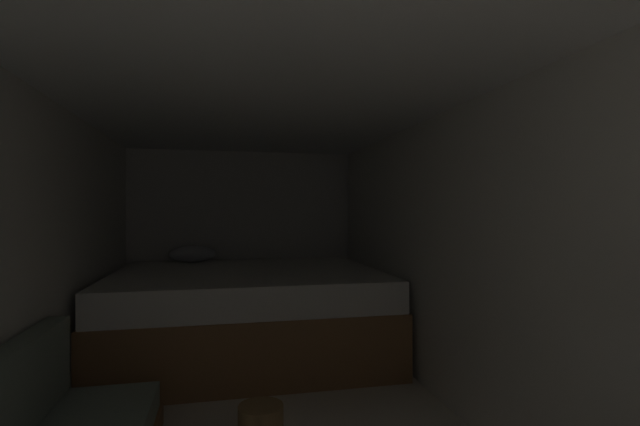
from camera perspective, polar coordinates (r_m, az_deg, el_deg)
The scene contains 6 objects.
wall_back at distance 5.33m, azimuth -9.83°, elevation -3.26°, with size 2.65×0.05×2.04m, color silver.
wall_left at distance 2.78m, azimuth -34.94°, elevation -6.49°, with size 0.05×5.49×2.04m, color silver.
wall_right at distance 3.00m, azimuth 18.72°, elevation -5.98°, with size 0.05×5.49×2.04m, color silver.
ceiling_slab at distance 2.66m, azimuth -7.01°, elevation 15.97°, with size 2.65×5.49×0.05m, color white.
bed at distance 4.36m, azimuth -9.22°, elevation -12.32°, with size 2.43×2.00×0.97m.
wicker_basket at distance 2.92m, azimuth -7.54°, elevation -24.94°, with size 0.27×0.27×0.20m.
Camera 1 is at (-0.24, -0.32, 1.34)m, focal length 25.17 mm.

